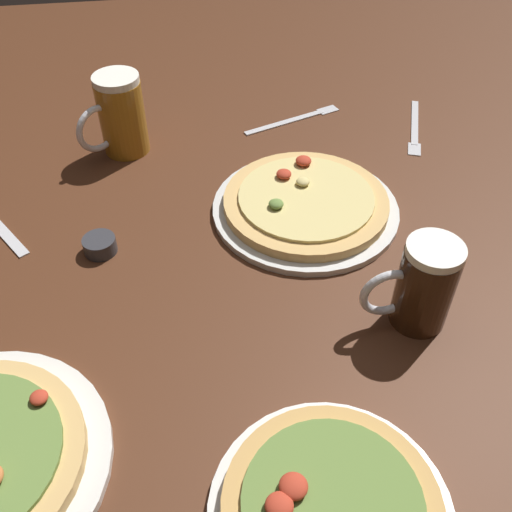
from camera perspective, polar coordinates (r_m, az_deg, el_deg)
ground_plane at (r=0.93m, az=0.00°, el=-1.55°), size 2.40×2.40×0.03m
pizza_plate_near at (r=0.69m, az=7.42°, el=-23.57°), size 0.27×0.27×0.05m
pizza_plate_far at (r=1.02m, az=4.91°, el=5.14°), size 0.33×0.33×0.05m
beer_mug_dark at (r=0.83m, az=16.12°, el=-2.83°), size 0.13×0.08×0.14m
beer_mug_amber at (r=1.17m, az=-13.29°, el=13.36°), size 0.13×0.11×0.16m
ramekin_sauce at (r=0.97m, az=-15.18°, el=1.05°), size 0.05×0.05×0.03m
fork_left at (r=1.29m, az=15.43°, el=12.14°), size 0.09×0.21×0.01m
fork_spare at (r=1.28m, az=3.84°, el=13.37°), size 0.22×0.10×0.01m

